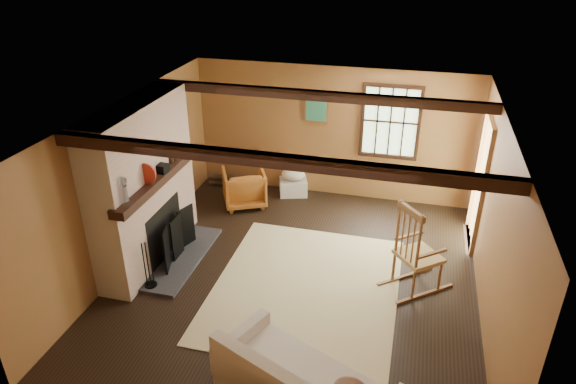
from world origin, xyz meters
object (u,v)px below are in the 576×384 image
(fireplace, at_px, (146,191))
(rocking_chair, at_px, (416,254))
(armchair, at_px, (244,187))
(laundry_basket, at_px, (293,187))

(fireplace, relative_size, rocking_chair, 1.84)
(fireplace, distance_m, armchair, 2.22)
(laundry_basket, bearing_deg, fireplace, -121.86)
(fireplace, xyz_separation_m, armchair, (0.81, 1.92, -0.77))
(rocking_chair, bearing_deg, armchair, 20.63)
(rocking_chair, relative_size, laundry_basket, 2.61)
(fireplace, bearing_deg, armchair, 67.24)
(fireplace, xyz_separation_m, rocking_chair, (3.85, 0.19, -0.55))
(rocking_chair, bearing_deg, fireplace, 53.03)
(rocking_chair, xyz_separation_m, laundry_basket, (-2.29, 2.33, -0.40))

